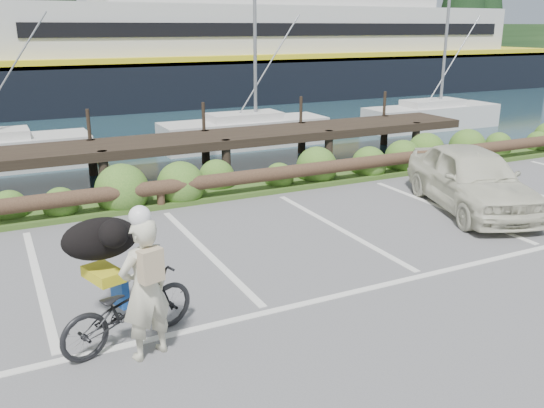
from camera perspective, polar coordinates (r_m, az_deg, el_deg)
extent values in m
plane|color=#59595B|center=(7.97, -1.65, -9.48)|extent=(72.00, 72.00, 0.00)
plane|color=#172E38|center=(54.77, -23.60, 10.76)|extent=(160.00, 160.00, 0.00)
cube|color=#3D5B21|center=(12.65, -11.77, 0.62)|extent=(34.00, 1.60, 0.10)
imported|color=black|center=(6.99, -14.04, -9.93)|extent=(1.81, 1.09, 0.90)
imported|color=beige|center=(6.52, -12.47, -8.24)|extent=(0.69, 0.56, 1.64)
ellipsoid|color=black|center=(7.16, -16.68, -3.32)|extent=(0.69, 0.99, 0.52)
imported|color=beige|center=(12.28, 19.16, 2.42)|extent=(2.67, 4.09, 1.29)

